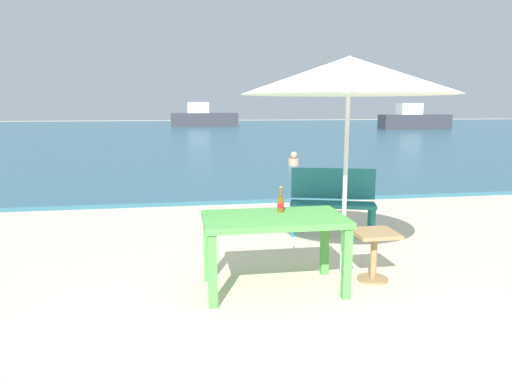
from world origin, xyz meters
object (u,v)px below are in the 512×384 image
object	(u,v)px
side_table_wood	(374,249)
swimmer_person	(294,160)
bench_teal_center	(333,197)
patio_umbrella	(349,76)
picnic_table_green	(274,227)
boat_barge	(203,118)
beer_bottle_amber	(281,203)
boat_tanker	(414,120)

from	to	relation	value
side_table_wood	swimmer_person	bearing A→B (deg)	81.11
swimmer_person	bench_teal_center	bearing A→B (deg)	-99.85
patio_umbrella	swimmer_person	size ratio (longest dim) A/B	5.61
picnic_table_green	side_table_wood	size ratio (longest dim) A/B	2.59
boat_barge	patio_umbrella	bearing A→B (deg)	-90.96
beer_bottle_amber	patio_umbrella	bearing A→B (deg)	-13.85
patio_umbrella	swimmer_person	world-z (taller)	patio_umbrella
bench_teal_center	boat_barge	size ratio (longest dim) A/B	0.22
picnic_table_green	boat_barge	distance (m)	36.74
picnic_table_green	beer_bottle_amber	xyz separation A→B (m)	(0.10, 0.17, 0.20)
beer_bottle_amber	side_table_wood	distance (m)	1.11
beer_bottle_amber	boat_barge	bearing A→B (deg)	88.06
side_table_wood	swimmer_person	distance (m)	9.26
beer_bottle_amber	bench_teal_center	size ratio (longest dim) A/B	0.21
picnic_table_green	bench_teal_center	size ratio (longest dim) A/B	1.12
picnic_table_green	patio_umbrella	bearing A→B (deg)	1.37
side_table_wood	bench_teal_center	bearing A→B (deg)	84.96
boat_tanker	boat_barge	bearing A→B (deg)	155.82
bench_teal_center	swimmer_person	size ratio (longest dim) A/B	3.06
beer_bottle_amber	boat_barge	distance (m)	36.56
bench_teal_center	picnic_table_green	bearing A→B (deg)	-123.47
beer_bottle_amber	bench_teal_center	distance (m)	2.09
beer_bottle_amber	side_table_wood	world-z (taller)	beer_bottle_amber
boat_barge	swimmer_person	bearing A→B (deg)	-87.55
picnic_table_green	beer_bottle_amber	bearing A→B (deg)	59.17
picnic_table_green	bench_teal_center	xyz separation A→B (m)	(1.25, 1.89, -0.11)
boat_tanker	swimmer_person	bearing A→B (deg)	-125.75
bench_teal_center	boat_tanker	world-z (taller)	boat_tanker
patio_umbrella	boat_barge	world-z (taller)	patio_umbrella
beer_bottle_amber	boat_tanker	bearing A→B (deg)	59.84
boat_barge	beer_bottle_amber	bearing A→B (deg)	-91.94
side_table_wood	boat_barge	distance (m)	36.66
picnic_table_green	swimmer_person	size ratio (longest dim) A/B	3.41
beer_bottle_amber	picnic_table_green	bearing A→B (deg)	-120.83
beer_bottle_amber	boat_tanker	xyz separation A→B (m)	(17.09, 29.42, -0.06)
boat_barge	boat_tanker	xyz separation A→B (m)	(15.85, -7.12, -0.04)
patio_umbrella	boat_tanker	xyz separation A→B (m)	(16.47, 29.58, -1.32)
patio_umbrella	beer_bottle_amber	bearing A→B (deg)	166.15
bench_teal_center	beer_bottle_amber	bearing A→B (deg)	-123.73
boat_tanker	bench_teal_center	bearing A→B (deg)	-119.93
swimmer_person	boat_barge	bearing A→B (deg)	92.45
beer_bottle_amber	boat_tanker	size ratio (longest dim) A/B	0.05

